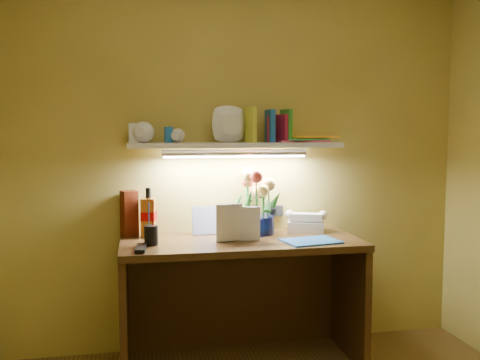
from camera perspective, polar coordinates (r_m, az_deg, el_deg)
name	(u,v)px	position (r m, az deg, el deg)	size (l,w,h in m)	color
desk	(241,302)	(3.25, 0.15, -12.86)	(1.40, 0.60, 0.75)	#321F0D
flower_bouquet	(257,202)	(3.31, 1.77, -2.40)	(0.25, 0.25, 0.39)	black
telephone	(306,221)	(3.42, 7.04, -4.35)	(0.22, 0.17, 0.13)	#F0E2CB
desk_clock	(313,223)	(3.48, 7.80, -4.60)	(0.09, 0.04, 0.09)	silver
whisky_bottle	(149,212)	(3.26, -9.73, -3.42)	(0.08, 0.08, 0.30)	#A05215
whisky_box	(129,213)	(3.32, -11.73, -3.50)	(0.09, 0.09, 0.27)	#4F1706
pen_cup	(151,229)	(3.02, -9.48, -5.13)	(0.08, 0.08, 0.19)	black
art_card	(206,220)	(3.31, -3.62, -4.31)	(0.17, 0.03, 0.17)	white
tv_remote	(141,248)	(2.93, -10.52, -7.16)	(0.05, 0.19, 0.02)	black
blue_folder	(311,241)	(3.12, 7.57, -6.47)	(0.31, 0.23, 0.01)	blue
desk_book_a	(216,224)	(3.05, -2.56, -4.66)	(0.16, 0.02, 0.22)	beige
desk_book_b	(235,224)	(3.11, -0.52, -4.67)	(0.15, 0.02, 0.20)	white
wall_shelf	(238,139)	(3.27, -0.21, 4.37)	(1.32, 0.33, 0.25)	white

